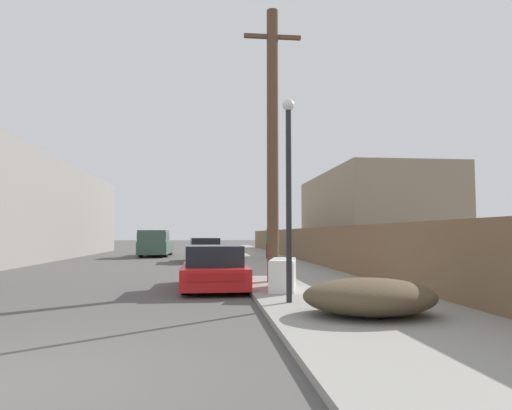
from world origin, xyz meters
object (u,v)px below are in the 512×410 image
at_px(street_lamp, 289,182).
at_px(utility_pole, 273,141).
at_px(parked_sports_car_red, 214,269).
at_px(pickup_truck, 155,243).
at_px(discarded_fridge, 283,274).
at_px(car_parked_mid, 204,251).
at_px(brush_pile, 369,297).
at_px(pedestrian, 268,242).

bearing_deg(street_lamp, utility_pole, 86.45).
bearing_deg(parked_sports_car_red, utility_pole, 21.47).
bearing_deg(pickup_truck, discarded_fridge, 105.81).
xyz_separation_m(car_parked_mid, pickup_truck, (-3.42, 6.27, 0.28)).
bearing_deg(utility_pole, car_parked_mid, 100.24).
bearing_deg(utility_pole, pickup_truck, 106.99).
distance_m(discarded_fridge, street_lamp, 3.11).
xyz_separation_m(utility_pole, brush_pile, (0.89, -5.91, -4.00)).
distance_m(parked_sports_car_red, pedestrian, 14.00).
distance_m(discarded_fridge, pedestrian, 14.99).
distance_m(discarded_fridge, pickup_truck, 21.11).
bearing_deg(pedestrian, pickup_truck, 142.62).
xyz_separation_m(parked_sports_car_red, utility_pole, (1.80, 0.74, 3.89)).
relative_size(brush_pile, pedestrian, 1.32).
distance_m(pickup_truck, utility_pole, 19.47).
relative_size(utility_pole, pedestrian, 4.70).
xyz_separation_m(discarded_fridge, street_lamp, (-0.24, -2.23, 2.16)).
height_order(car_parked_mid, brush_pile, car_parked_mid).
height_order(parked_sports_car_red, street_lamp, street_lamp).
bearing_deg(discarded_fridge, pickup_truck, 118.05).
height_order(street_lamp, brush_pile, street_lamp).
bearing_deg(parked_sports_car_red, car_parked_mid, 90.95).
height_order(street_lamp, pedestrian, street_lamp).
bearing_deg(brush_pile, discarded_fridge, 103.40).
xyz_separation_m(utility_pole, street_lamp, (-0.27, -4.28, -1.78)).
height_order(parked_sports_car_red, pedestrian, pedestrian).
xyz_separation_m(street_lamp, brush_pile, (1.16, -1.64, -2.23)).
distance_m(parked_sports_car_red, brush_pile, 5.84).
relative_size(parked_sports_car_red, brush_pile, 1.76).
distance_m(parked_sports_car_red, car_parked_mid, 12.79).
xyz_separation_m(car_parked_mid, pedestrian, (3.74, 0.80, 0.43)).
bearing_deg(discarded_fridge, utility_pole, 101.98).
height_order(discarded_fridge, parked_sports_car_red, parked_sports_car_red).
xyz_separation_m(car_parked_mid, utility_pole, (2.18, -12.04, 3.82)).
relative_size(utility_pole, brush_pile, 3.56).
relative_size(discarded_fridge, utility_pole, 0.22).
bearing_deg(pickup_truck, pedestrian, 143.14).
distance_m(discarded_fridge, car_parked_mid, 14.26).
bearing_deg(brush_pile, pedestrian, 87.95).
distance_m(pickup_truck, street_lamp, 23.28).
bearing_deg(pedestrian, car_parked_mid, -167.96).
bearing_deg(car_parked_mid, pedestrian, 8.17).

